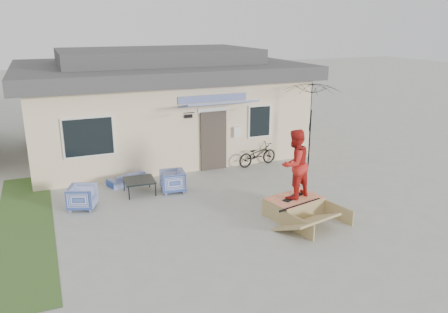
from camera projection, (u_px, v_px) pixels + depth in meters
name	position (u px, v px, depth m)	size (l,w,h in m)	color
ground	(240.00, 224.00, 11.65)	(90.00, 90.00, 0.00)	#9B9C92
grass_strip	(25.00, 226.00, 11.52)	(1.40, 8.00, 0.01)	#335323
house	(159.00, 102.00, 18.16)	(10.80, 8.49, 4.10)	beige
loveseat	(128.00, 176.00, 14.44)	(1.31, 0.38, 0.51)	#234095
armchair_left	(83.00, 196.00, 12.51)	(0.72, 0.68, 0.74)	#234095
armchair_right	(172.00, 180.00, 13.78)	(0.72, 0.67, 0.74)	#234095
coffee_table	(140.00, 186.00, 13.65)	(0.90, 0.90, 0.44)	black
bicycle	(257.00, 152.00, 16.24)	(0.56, 1.60, 1.02)	black
patio_umbrella	(311.00, 120.00, 15.73)	(2.42, 2.33, 2.20)	black
skate_ramp	(294.00, 206.00, 12.15)	(1.43, 1.91, 0.48)	#9F8753
skateboard	(293.00, 197.00, 12.11)	(0.82, 0.20, 0.05)	black
skater	(295.00, 163.00, 11.83)	(0.92, 0.71, 1.88)	red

